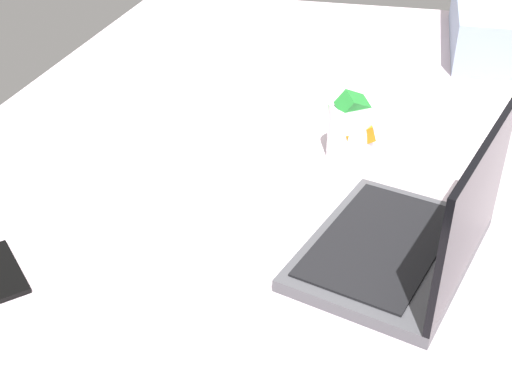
% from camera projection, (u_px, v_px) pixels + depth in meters
% --- Properties ---
extents(bed_mattress, '(1.80, 1.40, 0.18)m').
position_uv_depth(bed_mattress, '(309.00, 156.00, 1.48)').
color(bed_mattress, silver).
rests_on(bed_mattress, ground).
extents(laptop, '(0.38, 0.32, 0.23)m').
position_uv_depth(laptop, '(411.00, 239.00, 0.98)').
color(laptop, '#4C4C51').
rests_on(laptop, bed_mattress).
extents(snack_cup, '(0.09, 0.10, 0.15)m').
position_uv_depth(snack_cup, '(351.00, 130.00, 1.25)').
color(snack_cup, silver).
rests_on(snack_cup, bed_mattress).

